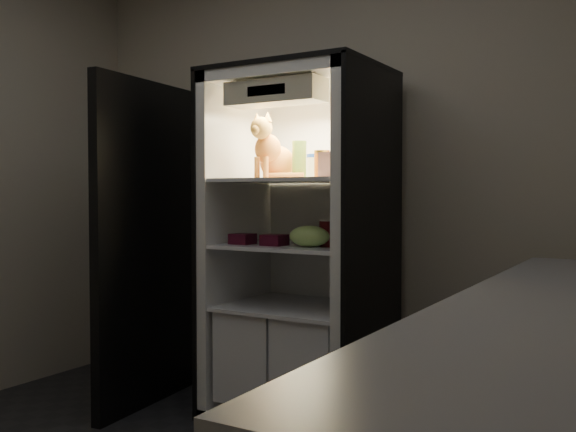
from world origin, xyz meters
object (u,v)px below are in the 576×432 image
at_px(soda_can_a, 338,232).
at_px(soda_can_b, 333,234).
at_px(tabby_cat, 273,154).
at_px(condiment_jar, 307,236).
at_px(parmesan_shaker, 299,160).
at_px(cream_carton, 328,165).
at_px(grape_bag, 309,236).
at_px(soda_can_c, 326,233).
at_px(berry_box_left, 243,239).
at_px(mayo_tub, 316,167).
at_px(berry_box_right, 274,240).
at_px(salsa_jar, 322,164).
at_px(pepper_jar, 351,160).
at_px(refrigerator, 302,270).

height_order(soda_can_a, soda_can_b, same).
bearing_deg(tabby_cat, condiment_jar, 33.01).
height_order(parmesan_shaker, cream_carton, parmesan_shaker).
distance_m(parmesan_shaker, soda_can_b, 0.45).
bearing_deg(grape_bag, soda_can_c, 38.84).
xyz_separation_m(tabby_cat, soda_can_b, (0.37, -0.00, -0.42)).
height_order(tabby_cat, berry_box_left, tabby_cat).
height_order(tabby_cat, condiment_jar, tabby_cat).
bearing_deg(parmesan_shaker, tabby_cat, -167.34).
bearing_deg(mayo_tub, soda_can_a, -23.79).
bearing_deg(parmesan_shaker, mayo_tub, 80.50).
distance_m(condiment_jar, berry_box_right, 0.23).
relative_size(soda_can_a, berry_box_right, 1.11).
height_order(salsa_jar, berry_box_left, salsa_jar).
relative_size(pepper_jar, berry_box_left, 1.72).
bearing_deg(parmesan_shaker, refrigerator, 98.68).
distance_m(cream_carton, soda_can_b, 0.38).
bearing_deg(tabby_cat, berry_box_right, -50.82).
xyz_separation_m(condiment_jar, grape_bag, (0.13, -0.21, 0.01)).
xyz_separation_m(cream_carton, soda_can_a, (-0.06, 0.24, -0.35)).
bearing_deg(salsa_jar, berry_box_right, -142.51).
bearing_deg(soda_can_c, cream_carton, -58.86).
relative_size(mayo_tub, soda_can_a, 1.09).
distance_m(refrigerator, grape_bag, 0.32).
relative_size(refrigerator, soda_can_a, 14.77).
distance_m(parmesan_shaker, berry_box_right, 0.46).
bearing_deg(salsa_jar, condiment_jar, 151.33).
bearing_deg(refrigerator, soda_can_c, -32.13).
bearing_deg(parmesan_shaker, grape_bag, -45.90).
distance_m(soda_can_a, soda_can_b, 0.10).
distance_m(salsa_jar, soda_can_a, 0.37).
xyz_separation_m(refrigerator, berry_box_left, (-0.24, -0.22, 0.18)).
xyz_separation_m(parmesan_shaker, berry_box_left, (-0.25, -0.18, -0.42)).
height_order(grape_bag, berry_box_left, grape_bag).
distance_m(soda_can_b, berry_box_right, 0.31).
xyz_separation_m(refrigerator, condiment_jar, (0.02, 0.01, 0.19)).
height_order(soda_can_b, berry_box_right, soda_can_b).
relative_size(pepper_jar, berry_box_right, 1.68).
bearing_deg(mayo_tub, salsa_jar, -52.35).
bearing_deg(cream_carton, pepper_jar, 87.99).
xyz_separation_m(parmesan_shaker, pepper_jar, (0.27, 0.07, -0.00)).
bearing_deg(soda_can_c, parmesan_shaker, 155.93).
bearing_deg(soda_can_c, tabby_cat, 170.31).
relative_size(parmesan_shaker, soda_can_c, 1.51).
height_order(cream_carton, berry_box_right, cream_carton).
bearing_deg(salsa_jar, mayo_tub, 127.65).
bearing_deg(soda_can_a, pepper_jar, 3.24).
xyz_separation_m(tabby_cat, soda_can_c, (0.36, -0.06, -0.42)).
bearing_deg(soda_can_a, mayo_tub, 156.21).
bearing_deg(grape_bag, cream_carton, -13.77).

